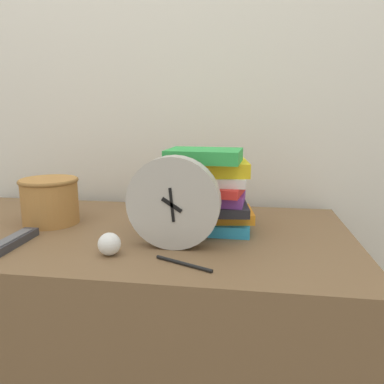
{
  "coord_description": "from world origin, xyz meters",
  "views": [
    {
      "loc": [
        0.35,
        -0.66,
        1.03
      ],
      "look_at": [
        0.21,
        0.28,
        0.83
      ],
      "focal_mm": 35.0,
      "sensor_mm": 36.0,
      "label": 1
    }
  ],
  "objects_px": {
    "book_stack": "(207,190)",
    "crumpled_paper_ball": "(109,244)",
    "desk_clock": "(174,203)",
    "basket": "(50,199)",
    "pen": "(184,264)",
    "tv_remote": "(13,241)"
  },
  "relations": [
    {
      "from": "book_stack",
      "to": "crumpled_paper_ball",
      "type": "distance_m",
      "value": 0.32
    },
    {
      "from": "desk_clock",
      "to": "basket",
      "type": "xyz_separation_m",
      "value": [
        -0.41,
        0.15,
        -0.04
      ]
    },
    {
      "from": "crumpled_paper_ball",
      "to": "pen",
      "type": "height_order",
      "value": "crumpled_paper_ball"
    },
    {
      "from": "book_stack",
      "to": "tv_remote",
      "type": "height_order",
      "value": "book_stack"
    },
    {
      "from": "desk_clock",
      "to": "crumpled_paper_ball",
      "type": "relative_size",
      "value": 4.25
    },
    {
      "from": "book_stack",
      "to": "desk_clock",
      "type": "bearing_deg",
      "value": -112.8
    },
    {
      "from": "book_stack",
      "to": "tv_remote",
      "type": "xyz_separation_m",
      "value": [
        -0.47,
        -0.2,
        -0.1
      ]
    },
    {
      "from": "desk_clock",
      "to": "pen",
      "type": "height_order",
      "value": "desk_clock"
    },
    {
      "from": "basket",
      "to": "crumpled_paper_ball",
      "type": "distance_m",
      "value": 0.35
    },
    {
      "from": "basket",
      "to": "tv_remote",
      "type": "bearing_deg",
      "value": -89.06
    },
    {
      "from": "tv_remote",
      "to": "crumpled_paper_ball",
      "type": "xyz_separation_m",
      "value": [
        0.26,
        -0.02,
        0.02
      ]
    },
    {
      "from": "basket",
      "to": "book_stack",
      "type": "bearing_deg",
      "value": 0.45
    },
    {
      "from": "desk_clock",
      "to": "book_stack",
      "type": "relative_size",
      "value": 0.84
    },
    {
      "from": "basket",
      "to": "desk_clock",
      "type": "bearing_deg",
      "value": -20.35
    },
    {
      "from": "book_stack",
      "to": "crumpled_paper_ball",
      "type": "height_order",
      "value": "book_stack"
    },
    {
      "from": "book_stack",
      "to": "basket",
      "type": "relative_size",
      "value": 1.57
    },
    {
      "from": "crumpled_paper_ball",
      "to": "pen",
      "type": "distance_m",
      "value": 0.19
    },
    {
      "from": "book_stack",
      "to": "basket",
      "type": "bearing_deg",
      "value": -179.55
    },
    {
      "from": "crumpled_paper_ball",
      "to": "pen",
      "type": "xyz_separation_m",
      "value": [
        0.18,
        -0.03,
        -0.02
      ]
    },
    {
      "from": "book_stack",
      "to": "crumpled_paper_ball",
      "type": "relative_size",
      "value": 5.04
    },
    {
      "from": "crumpled_paper_ball",
      "to": "pen",
      "type": "bearing_deg",
      "value": -10.8
    },
    {
      "from": "basket",
      "to": "tv_remote",
      "type": "relative_size",
      "value": 0.98
    }
  ]
}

